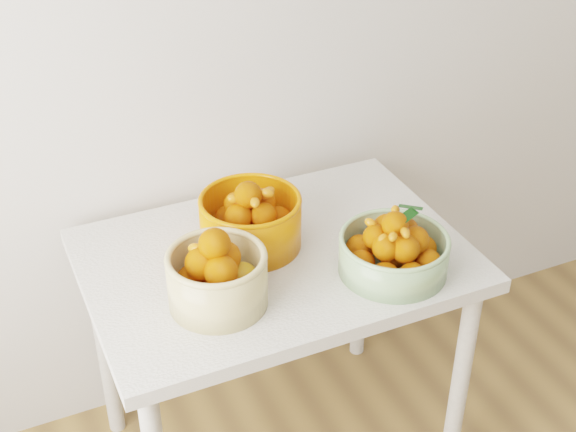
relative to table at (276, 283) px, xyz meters
name	(u,v)px	position (x,y,z in m)	size (l,w,h in m)	color
table	(276,283)	(0.00, 0.00, 0.00)	(1.00, 0.70, 0.75)	silver
bowl_cream	(217,277)	(-0.21, -0.13, 0.18)	(0.30, 0.30, 0.21)	#CFB77B
bowl_green	(394,251)	(0.24, -0.19, 0.16)	(0.36, 0.36, 0.18)	#91B681
bowl_orange	(251,220)	(-0.04, 0.07, 0.17)	(0.35, 0.35, 0.20)	orange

